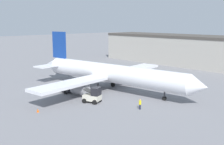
% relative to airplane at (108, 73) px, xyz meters
% --- Properties ---
extents(ground_plane, '(400.00, 400.00, 0.00)m').
position_rel_airplane_xyz_m(ground_plane, '(0.94, 0.12, -3.17)').
color(ground_plane, slate).
extents(airplane, '(37.62, 33.37, 10.69)m').
position_rel_airplane_xyz_m(airplane, '(0.00, 0.00, 0.00)').
color(airplane, white).
rests_on(airplane, ground_plane).
extents(ground_crew_worker, '(0.35, 0.35, 1.61)m').
position_rel_airplane_xyz_m(ground_crew_worker, '(12.30, -4.99, -2.32)').
color(ground_crew_worker, '#1E2338').
rests_on(ground_crew_worker, ground_plane).
extents(baggage_tug, '(3.23, 2.01, 2.47)m').
position_rel_airplane_xyz_m(baggage_tug, '(-3.56, -7.06, -2.07)').
color(baggage_tug, '#2D2D33').
rests_on(baggage_tug, ground_plane).
extents(belt_loader_truck, '(3.19, 2.86, 2.56)m').
position_rel_airplane_xyz_m(belt_loader_truck, '(4.75, -7.71, -2.00)').
color(belt_loader_truck, beige).
rests_on(belt_loader_truck, ground_plane).
extents(safety_cone_near, '(0.36, 0.36, 0.55)m').
position_rel_airplane_xyz_m(safety_cone_near, '(2.94, -16.62, -2.90)').
color(safety_cone_near, '#EF590F').
rests_on(safety_cone_near, ground_plane).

